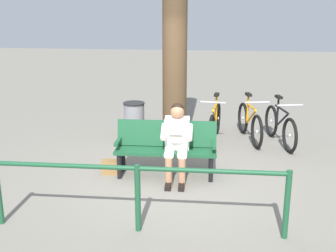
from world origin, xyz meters
The scene contains 10 objects.
ground_plane centered at (0.00, 0.00, 0.00)m, with size 40.00×40.00×0.00m, color slate.
bench centered at (0.15, -0.23, 0.51)m, with size 1.62×0.54×0.87m.
person_reading centered at (-0.03, -0.08, 0.66)m, with size 0.50×0.78×1.20m.
handbag centered at (1.03, -0.12, 0.12)m, with size 0.30×0.14×0.24m, color olive.
tree_trunk centered at (0.17, -1.64, 2.09)m, with size 0.45×0.45×4.18m, color #4C3823.
litter_bin centered at (0.94, -1.55, 0.44)m, with size 0.41×0.41×0.87m.
bicycle_blue centered at (-1.87, -2.05, 0.36)m, with size 0.55×1.65×0.94m.
bicycle_green centered at (-1.29, -2.22, 0.36)m, with size 0.53×1.65×0.94m.
bicycle_purple centered at (-0.59, -2.12, 0.36)m, with size 0.48×1.68×0.94m.
railing_fence centered at (0.26, 1.58, 0.60)m, with size 3.56×0.16×0.85m.
Camera 1 is at (-0.66, 6.07, 2.64)m, focal length 44.83 mm.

